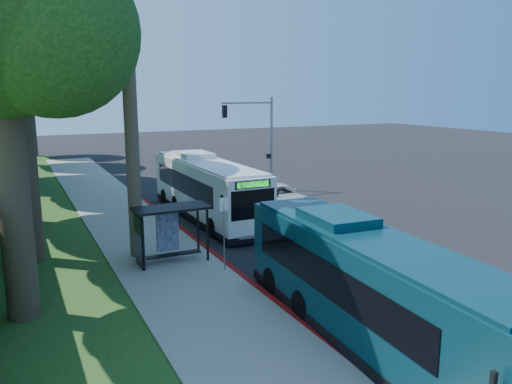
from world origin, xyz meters
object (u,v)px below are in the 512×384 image
teal_bus (369,286)px  pickup (278,197)px  white_bus (206,188)px  bus_shelter (165,224)px

teal_bus → pickup: (5.96, 16.35, -0.96)m
white_bus → teal_bus: size_ratio=1.03×
white_bus → teal_bus: (-1.06, -16.32, -0.08)m
teal_bus → pickup: 17.43m
bus_shelter → teal_bus: size_ratio=0.27×
white_bus → teal_bus: 16.36m
teal_bus → pickup: teal_bus is taller
bus_shelter → white_bus: 8.30m
white_bus → pickup: white_bus is taller
white_bus → pickup: size_ratio=2.22×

